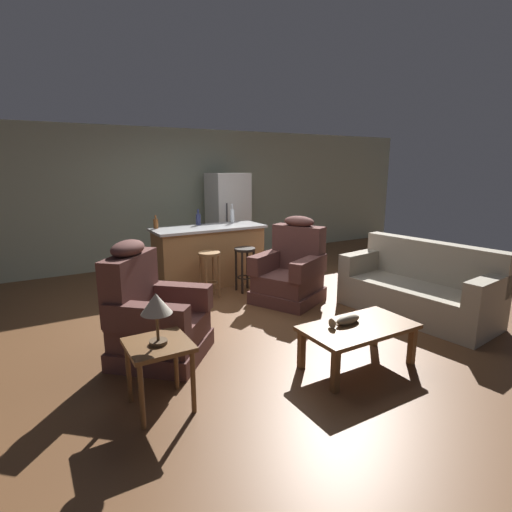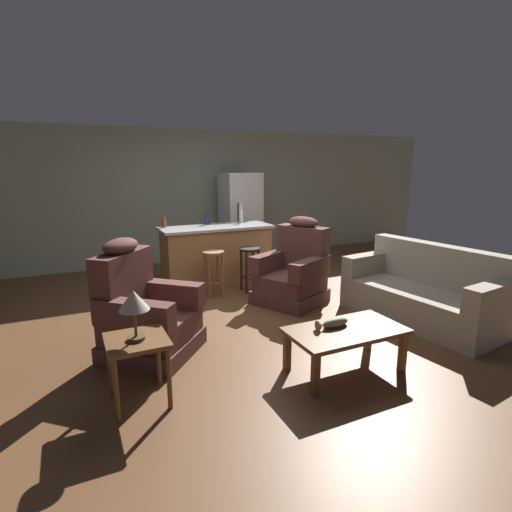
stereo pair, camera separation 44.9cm
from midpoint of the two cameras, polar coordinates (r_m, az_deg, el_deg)
name	(u,v)px [view 2 (the right image)]	position (r m, az deg, el deg)	size (l,w,h in m)	color
ground_plane	(251,308)	(5.50, 1.61, -7.49)	(12.00, 12.00, 0.00)	brown
back_wall	(185,197)	(8.08, -8.52, 8.40)	(12.00, 0.05, 2.60)	#9EA88E
coffee_table	(346,334)	(3.94, 15.96, -10.78)	(1.10, 0.60, 0.42)	brown
fish_figurine	(332,323)	(3.90, 14.17, -9.37)	(0.34, 0.10, 0.10)	#4C3823
couch	(423,294)	(5.51, 24.98, -4.95)	(1.07, 1.99, 0.94)	#9E937F
recliner_near_lamp	(144,314)	(4.22, -12.75, -8.12)	(1.19, 1.19, 1.20)	brown
recliner_near_island	(294,272)	(5.71, 7.64, -2.37)	(1.12, 1.12, 1.20)	brown
end_table	(137,350)	(3.36, -12.89, -13.03)	(0.48, 0.48, 0.56)	brown
table_lamp	(134,303)	(3.19, -13.23, -6.57)	(0.24, 0.24, 0.41)	#4C3823
kitchen_island	(216,255)	(6.54, -3.72, 0.19)	(1.80, 0.70, 0.95)	#9E7042
bar_stool_left	(214,265)	(5.88, -3.92, -1.34)	(0.32, 0.32, 0.68)	olive
bar_stool_right	(250,261)	(6.11, 1.20, -0.76)	(0.32, 0.32, 0.68)	black
refrigerator	(240,218)	(7.93, -0.61, 5.40)	(0.70, 0.69, 1.76)	white
bottle_tall_green	(241,216)	(6.82, -0.26, 5.79)	(0.07, 0.07, 0.32)	silver
bottle_short_amber	(164,222)	(6.44, -11.06, 4.75)	(0.07, 0.07, 0.21)	brown
bottle_wine_dark	(207,218)	(6.66, -5.14, 5.36)	(0.08, 0.08, 0.25)	#23284C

